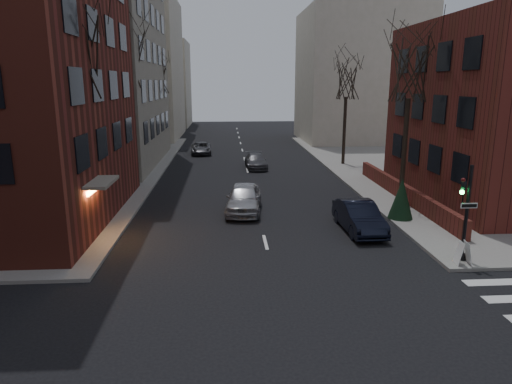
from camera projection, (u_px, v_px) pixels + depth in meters
The scene contains 19 objects.
building_left_tan at pixel (44, 1), 38.50m from camera, with size 18.00×18.00×28.00m, color gray.
low_wall_right at pixel (403, 191), 28.77m from camera, with size 0.35×16.00×1.00m, color maroon.
building_distant_la at pixel (125, 69), 60.17m from camera, with size 14.00×16.00×18.00m, color beige.
building_distant_ra at pixel (358, 77), 57.47m from camera, with size 14.00×14.00×16.00m, color beige.
building_distant_lb at pixel (159, 84), 77.26m from camera, with size 10.00×12.00×14.00m, color beige.
traffic_signal at pixel (465, 219), 18.68m from camera, with size 0.76×0.44×4.00m.
tree_left_a at pixel (72, 57), 20.93m from camera, with size 4.18×4.18×10.26m.
tree_left_b at pixel (126, 60), 32.46m from camera, with size 4.40×4.40×10.80m.
tree_left_c at pixel (156, 75), 46.25m from camera, with size 3.96×3.96×9.72m.
tree_right_a at pixel (410, 70), 26.03m from camera, with size 3.96×3.96×9.72m.
tree_right_b at pixel (347, 79), 39.72m from camera, with size 3.74×3.74×9.18m.
streetlamp_near at pixel (127, 131), 29.72m from camera, with size 0.36×0.36×6.28m.
streetlamp_far at pixel (166, 112), 49.12m from camera, with size 0.36×0.36×6.28m.
parked_sedan at pixel (359, 217), 23.00m from camera, with size 1.60×4.58×1.51m, color black.
car_lane_silver at pixel (244, 198), 26.41m from camera, with size 1.94×4.83×1.64m, color #A4A4A9.
car_lane_gray at pixel (256, 161), 39.91m from camera, with size 1.76×4.33×1.26m, color #414146.
car_lane_far at pixel (201, 148), 47.80m from camera, with size 2.03×4.41×1.23m, color #434349.
sandwich_board at pixel (463, 253), 18.49m from camera, with size 0.42×0.59×0.94m, color white.
evergreen_shrub at pixel (401, 198), 24.59m from camera, with size 1.33×1.33×2.21m, color black.
Camera 1 is at (-1.78, -8.30, 7.37)m, focal length 32.00 mm.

